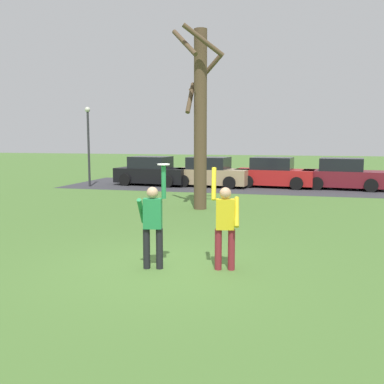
{
  "coord_description": "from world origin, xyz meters",
  "views": [
    {
      "loc": [
        2.64,
        -8.17,
        2.6
      ],
      "look_at": [
        0.47,
        0.26,
        1.52
      ],
      "focal_mm": 40.78,
      "sensor_mm": 36.0,
      "label": 1
    }
  ],
  "objects_px": {
    "parked_car_tan": "(211,173)",
    "parked_car_black": "(152,172)",
    "parked_car_maroon": "(343,175)",
    "lamppost_by_lot": "(88,139)",
    "parked_car_red": "(274,174)",
    "person_catcher": "(153,220)",
    "bare_tree_tall": "(200,115)",
    "person_defender": "(225,221)",
    "frisbee_disc": "(164,164)"
  },
  "relations": [
    {
      "from": "person_defender",
      "to": "parked_car_red",
      "type": "xyz_separation_m",
      "value": [
        -0.06,
        15.29,
        -0.25
      ]
    },
    {
      "from": "person_catcher",
      "to": "frisbee_disc",
      "type": "bearing_deg",
      "value": 0.0
    },
    {
      "from": "frisbee_disc",
      "to": "parked_car_maroon",
      "type": "distance_m",
      "value": 16.18
    },
    {
      "from": "lamppost_by_lot",
      "to": "frisbee_disc",
      "type": "bearing_deg",
      "value": -57.2
    },
    {
      "from": "person_defender",
      "to": "parked_car_maroon",
      "type": "bearing_deg",
      "value": -113.87
    },
    {
      "from": "lamppost_by_lot",
      "to": "parked_car_black",
      "type": "bearing_deg",
      "value": 27.81
    },
    {
      "from": "bare_tree_tall",
      "to": "parked_car_tan",
      "type": "bearing_deg",
      "value": 98.96
    },
    {
      "from": "person_defender",
      "to": "parked_car_tan",
      "type": "relative_size",
      "value": 0.48
    },
    {
      "from": "frisbee_disc",
      "to": "parked_car_tan",
      "type": "distance_m",
      "value": 15.22
    },
    {
      "from": "frisbee_disc",
      "to": "parked_car_red",
      "type": "xyz_separation_m",
      "value": [
        1.12,
        15.52,
        -1.37
      ]
    },
    {
      "from": "bare_tree_tall",
      "to": "lamppost_by_lot",
      "type": "height_order",
      "value": "bare_tree_tall"
    },
    {
      "from": "parked_car_maroon",
      "to": "frisbee_disc",
      "type": "bearing_deg",
      "value": -100.59
    },
    {
      "from": "person_catcher",
      "to": "lamppost_by_lot",
      "type": "height_order",
      "value": "lamppost_by_lot"
    },
    {
      "from": "parked_car_maroon",
      "to": "bare_tree_tall",
      "type": "xyz_separation_m",
      "value": [
        -5.67,
        -8.02,
        2.71
      ]
    },
    {
      "from": "parked_car_red",
      "to": "parked_car_maroon",
      "type": "relative_size",
      "value": 1.0
    },
    {
      "from": "person_defender",
      "to": "bare_tree_tall",
      "type": "bearing_deg",
      "value": -83.91
    },
    {
      "from": "person_catcher",
      "to": "frisbee_disc",
      "type": "distance_m",
      "value": 1.13
    },
    {
      "from": "parked_car_maroon",
      "to": "parked_car_red",
      "type": "bearing_deg",
      "value": -175.21
    },
    {
      "from": "parked_car_red",
      "to": "parked_car_maroon",
      "type": "height_order",
      "value": "same"
    },
    {
      "from": "parked_car_red",
      "to": "person_catcher",
      "type": "bearing_deg",
      "value": -88.79
    },
    {
      "from": "lamppost_by_lot",
      "to": "parked_car_red",
      "type": "bearing_deg",
      "value": 12.7
    },
    {
      "from": "person_defender",
      "to": "frisbee_disc",
      "type": "xyz_separation_m",
      "value": [
        -1.18,
        -0.23,
        1.11
      ]
    },
    {
      "from": "parked_car_black",
      "to": "parked_car_red",
      "type": "relative_size",
      "value": 1.0
    },
    {
      "from": "person_catcher",
      "to": "parked_car_black",
      "type": "xyz_separation_m",
      "value": [
        -5.33,
        14.98,
        -0.25
      ]
    },
    {
      "from": "parked_car_tan",
      "to": "lamppost_by_lot",
      "type": "relative_size",
      "value": 1.0
    },
    {
      "from": "parked_car_red",
      "to": "frisbee_disc",
      "type": "bearing_deg",
      "value": -88.0
    },
    {
      "from": "parked_car_black",
      "to": "parked_car_red",
      "type": "bearing_deg",
      "value": 11.12
    },
    {
      "from": "person_defender",
      "to": "parked_car_black",
      "type": "relative_size",
      "value": 0.48
    },
    {
      "from": "person_catcher",
      "to": "parked_car_maroon",
      "type": "bearing_deg",
      "value": 61.5
    },
    {
      "from": "bare_tree_tall",
      "to": "parked_car_maroon",
      "type": "bearing_deg",
      "value": 54.73
    },
    {
      "from": "person_defender",
      "to": "parked_car_red",
      "type": "bearing_deg",
      "value": -100.83
    },
    {
      "from": "frisbee_disc",
      "to": "person_defender",
      "type": "bearing_deg",
      "value": 11.08
    },
    {
      "from": "person_defender",
      "to": "parked_car_black",
      "type": "xyz_separation_m",
      "value": [
        -6.73,
        14.71,
        -0.25
      ]
    },
    {
      "from": "person_catcher",
      "to": "parked_car_black",
      "type": "distance_m",
      "value": 15.9
    },
    {
      "from": "bare_tree_tall",
      "to": "lamppost_by_lot",
      "type": "bearing_deg",
      "value": 141.96
    },
    {
      "from": "parked_car_black",
      "to": "lamppost_by_lot",
      "type": "distance_m",
      "value": 3.91
    },
    {
      "from": "person_catcher",
      "to": "parked_car_red",
      "type": "distance_m",
      "value": 15.63
    },
    {
      "from": "parked_car_black",
      "to": "parked_car_red",
      "type": "xyz_separation_m",
      "value": [
        6.67,
        0.58,
        0.0
      ]
    },
    {
      "from": "frisbee_disc",
      "to": "parked_car_black",
      "type": "xyz_separation_m",
      "value": [
        -5.55,
        14.94,
        -1.37
      ]
    },
    {
      "from": "parked_car_maroon",
      "to": "person_catcher",
      "type": "bearing_deg",
      "value": -101.29
    },
    {
      "from": "parked_car_tan",
      "to": "bare_tree_tall",
      "type": "height_order",
      "value": "bare_tree_tall"
    },
    {
      "from": "frisbee_disc",
      "to": "parked_car_maroon",
      "type": "xyz_separation_m",
      "value": [
        4.64,
        15.44,
        -1.37
      ]
    },
    {
      "from": "parked_car_black",
      "to": "lamppost_by_lot",
      "type": "height_order",
      "value": "lamppost_by_lot"
    },
    {
      "from": "parked_car_tan",
      "to": "parked_car_black",
      "type": "bearing_deg",
      "value": -173.04
    },
    {
      "from": "frisbee_disc",
      "to": "lamppost_by_lot",
      "type": "xyz_separation_m",
      "value": [
        -8.59,
        13.33,
        0.49
      ]
    },
    {
      "from": "person_defender",
      "to": "lamppost_by_lot",
      "type": "bearing_deg",
      "value": -64.34
    },
    {
      "from": "parked_car_tan",
      "to": "person_catcher",
      "type": "bearing_deg",
      "value": -76.26
    },
    {
      "from": "parked_car_black",
      "to": "parked_car_maroon",
      "type": "bearing_deg",
      "value": 8.94
    },
    {
      "from": "parked_car_maroon",
      "to": "bare_tree_tall",
      "type": "bearing_deg",
      "value": -119.14
    },
    {
      "from": "parked_car_maroon",
      "to": "lamppost_by_lot",
      "type": "distance_m",
      "value": 13.53
    }
  ]
}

